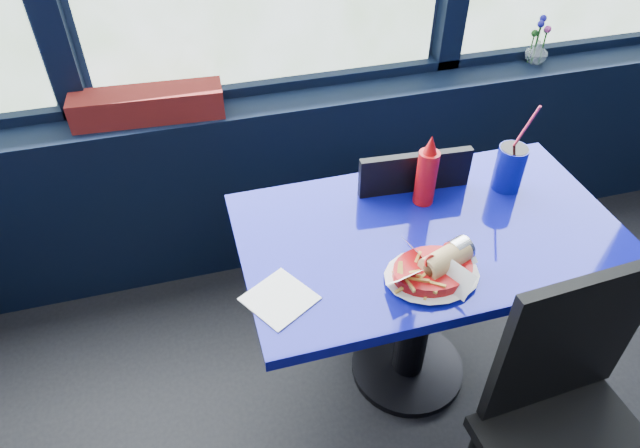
{
  "coord_description": "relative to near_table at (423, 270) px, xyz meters",
  "views": [
    {
      "loc": [
        -0.39,
        0.81,
        1.95
      ],
      "look_at": [
        -0.07,
        1.98,
        0.88
      ],
      "focal_mm": 32.0,
      "sensor_mm": 36.0,
      "label": 1
    }
  ],
  "objects": [
    {
      "name": "near_table",
      "position": [
        0.0,
        0.0,
        0.0
      ],
      "size": [
        1.2,
        0.7,
        0.75
      ],
      "color": "black",
      "rests_on": "ground"
    },
    {
      "name": "food_basket",
      "position": [
        -0.08,
        -0.19,
        0.21
      ],
      "size": [
        0.26,
        0.25,
        0.09
      ],
      "rotation": [
        0.0,
        0.0,
        -0.09
      ],
      "color": "#B20B0E",
      "rests_on": "near_table"
    },
    {
      "name": "chair_near_back",
      "position": [
        0.02,
        0.32,
        -0.05
      ],
      "size": [
        0.43,
        0.43,
        0.89
      ],
      "rotation": [
        0.0,
        0.0,
        3.07
      ],
      "color": "black",
      "rests_on": "ground"
    },
    {
      "name": "soda_cup",
      "position": [
        0.34,
        0.14,
        0.26
      ],
      "size": [
        0.1,
        0.1,
        0.33
      ],
      "rotation": [
        0.0,
        0.0,
        -0.26
      ],
      "color": "#0C1189",
      "rests_on": "near_table"
    },
    {
      "name": "ketchup_bottle",
      "position": [
        0.03,
        0.14,
        0.29
      ],
      "size": [
        0.07,
        0.07,
        0.26
      ],
      "color": "#B20B0E",
      "rests_on": "near_table"
    },
    {
      "name": "chair_near_front",
      "position": [
        0.16,
        -0.62,
        0.0
      ],
      "size": [
        0.47,
        0.48,
        0.99
      ],
      "rotation": [
        0.0,
        0.0,
        0.06
      ],
      "color": "black",
      "rests_on": "ground"
    },
    {
      "name": "flower_vase",
      "position": [
        0.88,
        0.87,
        0.3
      ],
      "size": [
        0.11,
        0.11,
        0.21
      ],
      "rotation": [
        0.0,
        0.0,
        0.09
      ],
      "color": "silver",
      "rests_on": "window_sill"
    },
    {
      "name": "window_sill",
      "position": [
        -0.3,
        0.87,
        -0.17
      ],
      "size": [
        5.0,
        0.26,
        0.8
      ],
      "primitive_type": "cube",
      "color": "black",
      "rests_on": "ground"
    },
    {
      "name": "planter_box",
      "position": [
        -0.81,
        0.84,
        0.29
      ],
      "size": [
        0.58,
        0.18,
        0.11
      ],
      "primitive_type": "cube",
      "rotation": [
        0.0,
        0.0,
        -0.06
      ],
      "color": "maroon",
      "rests_on": "window_sill"
    },
    {
      "name": "napkin",
      "position": [
        -0.52,
        -0.16,
        0.18
      ],
      "size": [
        0.23,
        0.23,
        0.0
      ],
      "primitive_type": "cube",
      "rotation": [
        0.0,
        0.0,
        0.53
      ],
      "color": "white",
      "rests_on": "near_table"
    }
  ]
}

